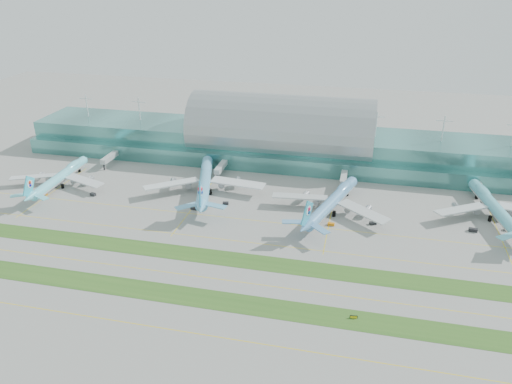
% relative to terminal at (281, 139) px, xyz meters
% --- Properties ---
extents(ground, '(700.00, 700.00, 0.00)m').
position_rel_terminal_xyz_m(ground, '(-0.01, -128.79, -14.23)').
color(ground, gray).
rests_on(ground, ground).
extents(terminal, '(340.00, 69.10, 36.00)m').
position_rel_terminal_xyz_m(terminal, '(0.00, 0.00, 0.00)').
color(terminal, '#3D7A75').
rests_on(terminal, ground).
extents(grass_strip_near, '(420.00, 12.00, 0.08)m').
position_rel_terminal_xyz_m(grass_strip_near, '(-0.01, -156.79, -14.19)').
color(grass_strip_near, '#2D591E').
rests_on(grass_strip_near, ground).
extents(grass_strip_far, '(420.00, 12.00, 0.08)m').
position_rel_terminal_xyz_m(grass_strip_far, '(-0.01, -126.79, -14.19)').
color(grass_strip_far, '#2D591E').
rests_on(grass_strip_far, ground).
extents(taxiline_a, '(420.00, 0.35, 0.01)m').
position_rel_terminal_xyz_m(taxiline_a, '(-0.01, -176.79, -14.22)').
color(taxiline_a, yellow).
rests_on(taxiline_a, ground).
extents(taxiline_b, '(420.00, 0.35, 0.01)m').
position_rel_terminal_xyz_m(taxiline_b, '(-0.01, -142.79, -14.22)').
color(taxiline_b, yellow).
rests_on(taxiline_b, ground).
extents(taxiline_c, '(420.00, 0.35, 0.01)m').
position_rel_terminal_xyz_m(taxiline_c, '(-0.01, -110.79, -14.22)').
color(taxiline_c, yellow).
rests_on(taxiline_c, ground).
extents(taxiline_d, '(420.00, 0.35, 0.01)m').
position_rel_terminal_xyz_m(taxiline_d, '(-0.01, -88.79, -14.22)').
color(taxiline_d, yellow).
rests_on(taxiline_d, ground).
extents(airliner_a, '(59.34, 67.36, 18.55)m').
position_rel_terminal_xyz_m(airliner_a, '(-118.73, -71.11, -8.51)').
color(airliner_a, '#68D5E5').
rests_on(airliner_a, ground).
extents(airliner_b, '(67.45, 77.98, 21.82)m').
position_rel_terminal_xyz_m(airliner_b, '(-33.26, -60.15, -7.50)').
color(airliner_b, '#61AED7').
rests_on(airliner_b, ground).
extents(airliner_c, '(62.88, 72.88, 20.52)m').
position_rel_terminal_xyz_m(airliner_c, '(40.39, -70.07, -7.90)').
color(airliner_c, '#5D99CD').
rests_on(airliner_c, ground).
extents(airliner_d, '(63.47, 72.89, 20.16)m').
position_rel_terminal_xyz_m(airliner_d, '(122.11, -58.06, -8.01)').
color(airliner_d, '#5DBECE').
rests_on(airliner_d, ground).
extents(gse_a, '(4.02, 2.52, 1.53)m').
position_rel_terminal_xyz_m(gse_a, '(-120.98, -85.26, -13.46)').
color(gse_a, '#C2740B').
rests_on(gse_a, ground).
extents(gse_b, '(3.42, 2.50, 1.61)m').
position_rel_terminal_xyz_m(gse_b, '(-93.29, -80.35, -13.42)').
color(gse_b, black).
rests_on(gse_b, ground).
extents(gse_c, '(3.36, 1.99, 1.45)m').
position_rel_terminal_xyz_m(gse_c, '(-31.79, -84.08, -13.50)').
color(gse_c, black).
rests_on(gse_c, ground).
extents(gse_d, '(3.44, 2.20, 1.51)m').
position_rel_terminal_xyz_m(gse_d, '(-16.92, -74.34, -13.47)').
color(gse_d, black).
rests_on(gse_d, ground).
extents(gse_e, '(3.54, 1.97, 1.28)m').
position_rel_terminal_xyz_m(gse_e, '(41.40, -85.28, -13.59)').
color(gse_e, orange).
rests_on(gse_e, ground).
extents(gse_f, '(3.79, 2.66, 1.33)m').
position_rel_terminal_xyz_m(gse_f, '(61.91, -79.52, -13.56)').
color(gse_f, black).
rests_on(gse_f, ground).
extents(gse_g, '(4.22, 2.35, 1.67)m').
position_rel_terminal_xyz_m(gse_g, '(110.02, -75.98, -13.39)').
color(gse_g, black).
rests_on(gse_g, ground).
extents(gse_h, '(3.57, 2.39, 1.49)m').
position_rel_terminal_xyz_m(gse_h, '(127.00, -71.00, -13.48)').
color(gse_h, black).
rests_on(gse_h, ground).
extents(taxiway_sign_east, '(2.88, 0.65, 1.21)m').
position_rel_terminal_xyz_m(taxiway_sign_east, '(56.05, -155.75, -13.63)').
color(taxiway_sign_east, black).
rests_on(taxiway_sign_east, ground).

